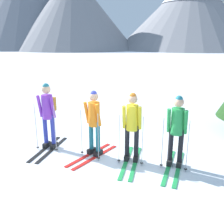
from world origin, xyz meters
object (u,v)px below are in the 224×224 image
skier_in_purple (48,112)px  skier_in_orange (94,121)px  skier_in_yellow (132,125)px  skier_in_green (177,129)px

skier_in_purple → skier_in_orange: (1.27, -0.29, -0.10)m
skier_in_purple → skier_in_orange: size_ratio=1.06×
skier_in_purple → skier_in_orange: 1.30m
skier_in_yellow → skier_in_green: size_ratio=0.99×
skier_in_purple → skier_in_green: bearing=-11.2°
skier_in_purple → skier_in_green: skier_in_purple is taller
skier_in_purple → skier_in_orange: skier_in_purple is taller
skier_in_purple → skier_in_yellow: skier_in_purple is taller
skier_in_yellow → skier_in_green: skier_in_yellow is taller
skier_in_purple → skier_in_green: 3.27m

